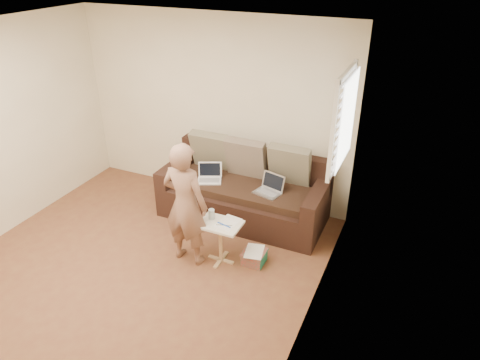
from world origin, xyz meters
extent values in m
plane|color=brown|center=(0.00, 0.00, 0.00)|extent=(4.50, 4.50, 0.00)
plane|color=white|center=(0.00, 0.00, 2.60)|extent=(4.50, 4.50, 0.00)
plane|color=beige|center=(0.00, 2.25, 1.30)|extent=(4.00, 0.00, 4.00)
plane|color=beige|center=(2.00, 0.00, 1.30)|extent=(0.00, 4.50, 4.50)
imported|color=brown|center=(0.46, 0.67, 0.75)|extent=(0.56, 0.39, 1.50)
camera|label=1|loc=(2.72, -2.90, 3.31)|focal=32.74mm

